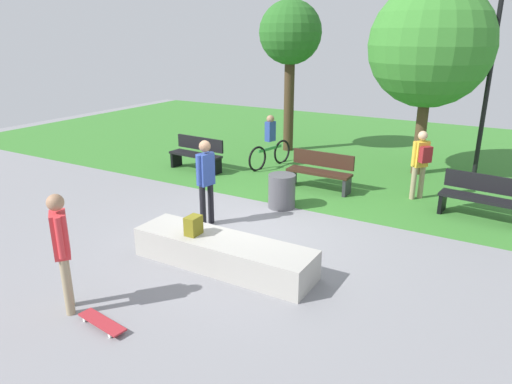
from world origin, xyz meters
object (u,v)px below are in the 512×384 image
concrete_ledge (223,253)px  skateboard_by_ledge (102,322)px  park_bench_near_path (320,170)px  pedestrian_with_backpack (421,159)px  cyclist_on_bicycle (270,145)px  tree_slender_maple (290,35)px  skater_watching (206,176)px  park_bench_by_oak (482,196)px  lamp_post (492,61)px  tree_broad_elm (431,46)px  park_bench_far_right (197,153)px  skateboard_spare (260,241)px  skater_performing_trick (61,244)px  trash_bin (282,191)px  backpack_on_ledge (193,225)px

concrete_ledge → skateboard_by_ledge: concrete_ledge is taller
park_bench_near_path → pedestrian_with_backpack: bearing=12.2°
cyclist_on_bicycle → tree_slender_maple: bearing=102.4°
skater_watching → skateboard_by_ledge: 3.75m
concrete_ledge → park_bench_by_oak: 5.62m
skater_watching → skateboard_by_ledge: size_ratio=2.11×
tree_slender_maple → lamp_post: lamp_post is taller
skateboard_by_ledge → tree_broad_elm: size_ratio=0.17×
lamp_post → park_bench_far_right: bearing=-154.3°
park_bench_near_path → cyclist_on_bicycle: bearing=149.4°
skateboard_by_ledge → pedestrian_with_backpack: pedestrian_with_backpack is taller
skateboard_spare → park_bench_near_path: 3.56m
pedestrian_with_backpack → park_bench_by_oak: bearing=-22.8°
park_bench_far_right → lamp_post: lamp_post is taller
concrete_ledge → tree_slender_maple: size_ratio=0.67×
concrete_ledge → tree_broad_elm: tree_broad_elm is taller
skater_performing_trick → park_bench_near_path: bearing=82.2°
trash_bin → cyclist_on_bicycle: size_ratio=0.42×
skater_performing_trick → tree_broad_elm: bearing=74.0°
skater_performing_trick → pedestrian_with_backpack: (3.15, 7.17, -0.05)m
skateboard_by_ledge → trash_bin: bearing=90.1°
skater_performing_trick → park_bench_far_right: bearing=112.7°
park_bench_far_right → backpack_on_ledge: bearing=-53.4°
skateboard_spare → tree_broad_elm: tree_broad_elm is taller
lamp_post → cyclist_on_bicycle: (-5.23, -1.95, -2.36)m
park_bench_far_right → skateboard_spare: bearing=-40.4°
park_bench_by_oak → cyclist_on_bicycle: bearing=166.9°
concrete_ledge → tree_broad_elm: size_ratio=0.63×
concrete_ledge → skateboard_spare: 1.06m
cyclist_on_bicycle → park_bench_far_right: bearing=-140.0°
skateboard_by_ledge → tree_slender_maple: bearing=102.8°
concrete_ledge → tree_broad_elm: (1.55, 7.18, 3.11)m
skateboard_spare → tree_broad_elm: size_ratio=0.16×
skateboard_by_ledge → park_bench_far_right: park_bench_far_right is taller
skateboard_spare → trash_bin: trash_bin is taller
cyclist_on_bicycle → skater_watching: bearing=-77.5°
park_bench_by_oak → tree_broad_elm: tree_broad_elm is taller
backpack_on_ledge → skateboard_spare: backpack_on_ledge is taller
skater_performing_trick → pedestrian_with_backpack: size_ratio=1.07×
skater_watching → tree_slender_maple: tree_slender_maple is taller
tree_broad_elm → lamp_post: lamp_post is taller
park_bench_near_path → lamp_post: 5.14m
concrete_ledge → skateboard_spare: bearing=84.1°
trash_bin → pedestrian_with_backpack: bearing=40.1°
lamp_post → tree_broad_elm: bearing=-158.9°
concrete_ledge → park_bench_far_right: size_ratio=1.92×
lamp_post → trash_bin: 6.42m
skater_watching → lamp_post: lamp_post is taller
skater_watching → park_bench_far_right: skater_watching is taller
park_bench_far_right → tree_slender_maple: tree_slender_maple is taller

